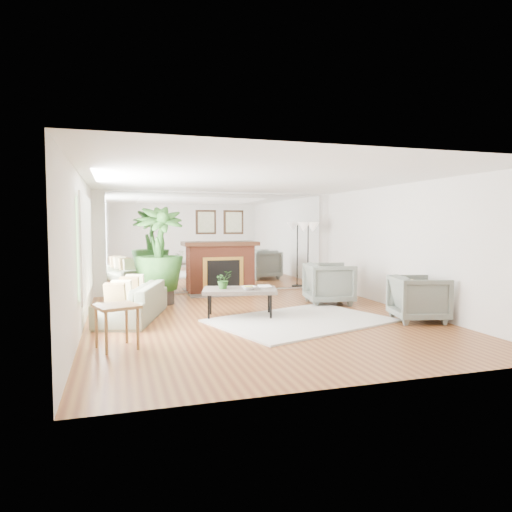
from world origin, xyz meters
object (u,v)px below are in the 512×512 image
object	(u,v)px
coffee_table	(240,291)
armchair_front	(419,298)
potted_ficus	(159,252)
side_table	(117,312)
sofa	(133,302)
floor_lamp	(308,232)
armchair_back	(329,283)
fireplace	(222,267)

from	to	relation	value
coffee_table	armchair_front	size ratio (longest dim) A/B	1.66
coffee_table	potted_ficus	bearing A→B (deg)	124.87
coffee_table	side_table	xyz separation A→B (m)	(-2.15, -1.56, 0.03)
sofa	coffee_table	bearing A→B (deg)	93.42
armchair_front	floor_lamp	bearing A→B (deg)	19.64
armchair_front	sofa	bearing A→B (deg)	85.22
sofa	armchair_back	world-z (taller)	armchair_back
armchair_front	side_table	distance (m)	5.08
fireplace	floor_lamp	size ratio (longest dim) A/B	1.17
fireplace	armchair_back	size ratio (longest dim) A/B	2.12
armchair_back	side_table	distance (m)	4.95
side_table	fireplace	bearing A→B (deg)	61.32
fireplace	floor_lamp	distance (m)	2.38
armchair_front	potted_ficus	distance (m)	5.24
potted_ficus	armchair_back	bearing A→B (deg)	-16.17
armchair_front	side_table	world-z (taller)	armchair_front
armchair_back	potted_ficus	distance (m)	3.68
coffee_table	sofa	bearing A→B (deg)	166.91
armchair_back	floor_lamp	bearing A→B (deg)	-0.13
fireplace	side_table	world-z (taller)	fireplace
sofa	fireplace	bearing A→B (deg)	155.46
coffee_table	armchair_front	world-z (taller)	armchair_front
side_table	potted_ficus	bearing A→B (deg)	75.55
fireplace	armchair_front	world-z (taller)	fireplace
sofa	side_table	world-z (taller)	sofa
potted_ficus	armchair_front	bearing A→B (deg)	-36.06
sofa	floor_lamp	world-z (taller)	floor_lamp
fireplace	armchair_front	size ratio (longest dim) A/B	2.32
coffee_table	potted_ficus	distance (m)	2.32
coffee_table	floor_lamp	world-z (taller)	floor_lamp
fireplace	sofa	distance (m)	3.37
coffee_table	potted_ficus	size ratio (longest dim) A/B	0.71
armchair_front	potted_ficus	bearing A→B (deg)	68.29
floor_lamp	potted_ficus	bearing A→B (deg)	-165.89
sofa	potted_ficus	size ratio (longest dim) A/B	1.02
floor_lamp	armchair_back	bearing A→B (deg)	-100.22
coffee_table	side_table	world-z (taller)	side_table
sofa	armchair_front	size ratio (longest dim) A/B	2.42
fireplace	potted_ficus	distance (m)	2.01
armchair_front	coffee_table	bearing A→B (deg)	81.56
coffee_table	potted_ficus	xyz separation A→B (m)	(-1.27, 1.83, 0.63)
coffee_table	sofa	xyz separation A→B (m)	(-1.88, 0.44, -0.17)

